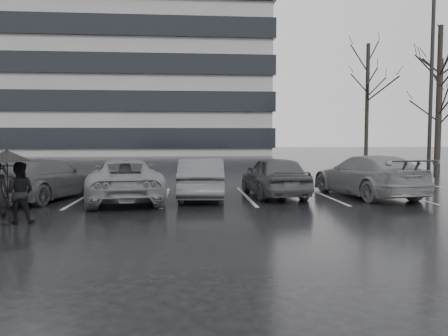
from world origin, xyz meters
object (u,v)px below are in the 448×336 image
car_west_b (125,180)px  tree_north (367,106)px  car_west_c (44,179)px  car_east (367,176)px  lamp_post (431,88)px  car_west_a (202,178)px  tree_ne (440,115)px  tree_east (438,101)px  pedestrian_right (19,193)px  car_main (274,176)px

car_west_b → tree_north: 21.31m
car_west_c → car_east: car_east is taller
car_east → lamp_post: size_ratio=0.53×
car_west_a → tree_ne: (15.46, 11.88, 2.82)m
car_west_c → lamp_post: lamp_post is taller
car_west_b → tree_north: size_ratio=0.58×
tree_east → car_east: bearing=-132.6°
car_west_b → lamp_post: size_ratio=0.53×
car_west_a → car_west_b: 2.53m
tree_ne → lamp_post: bearing=-123.4°
tree_east → tree_north: bearing=98.1°
pedestrian_right → car_main: bearing=-153.5°
tree_ne → tree_north: 4.67m
pedestrian_right → tree_east: size_ratio=0.18×
tree_ne → car_west_b: bearing=-145.7°
car_west_b → car_west_c: 2.74m
lamp_post → tree_north: 10.70m
car_main → tree_east: 13.26m
car_west_b → car_east: car_east is taller
car_main → tree_north: bearing=-127.5°
car_west_c → tree_east: tree_east is taller
lamp_post → tree_east: size_ratio=1.17×
tree_north → car_main: bearing=-123.0°
car_main → car_west_a: car_main is taller
lamp_post → car_main: bearing=-153.6°
car_main → pedestrian_right: bearing=26.7°
car_west_b → pedestrian_right: 4.07m
car_main → tree_ne: (12.91, 11.52, 2.79)m
lamp_post → tree_north: (1.51, 10.60, -0.03)m
car_west_a → car_east: size_ratio=0.83×
car_west_a → car_east: bearing=-176.3°
car_west_b → tree_north: (14.46, 15.24, 3.57)m
pedestrian_right → tree_east: bearing=-150.6°
car_east → lamp_post: lamp_post is taller
car_west_b → tree_east: 17.83m
car_west_c → tree_north: size_ratio=0.55×
pedestrian_right → tree_north: size_ratio=0.17×
lamp_post → tree_east: lamp_post is taller
car_main → car_east: (3.24, -0.28, 0.01)m
pedestrian_right → car_west_c: bearing=-84.8°
tree_north → lamp_post: bearing=-98.1°
pedestrian_right → car_west_a: bearing=-143.7°
car_west_b → lamp_post: (12.96, 4.65, 3.60)m
car_east → tree_ne: (9.67, 11.80, 2.78)m
tree_east → tree_north: tree_north is taller
car_main → car_west_a: size_ratio=1.01×
tree_ne → tree_north: bearing=139.4°
car_west_a → lamp_post: bearing=-154.8°
car_main → tree_east: bearing=-148.7°
car_west_b → tree_north: bearing=-142.3°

